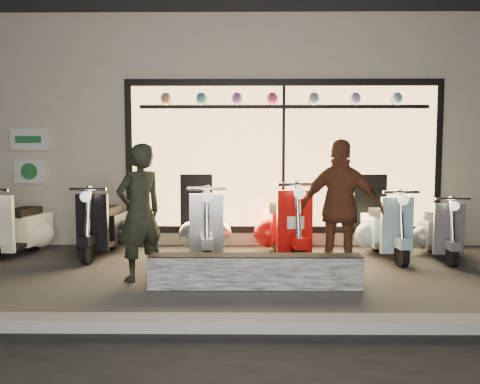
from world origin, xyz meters
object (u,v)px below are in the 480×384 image
at_px(graffiti_barrier, 255,271).
at_px(man, 140,212).
at_px(scooter_silver, 206,228).
at_px(woman, 341,209).
at_px(scooter_red, 284,227).

distance_m(graffiti_barrier, man, 1.63).
xyz_separation_m(scooter_silver, woman, (1.86, -1.25, 0.46)).
xyz_separation_m(scooter_red, woman, (0.63, -1.24, 0.43)).
bearing_deg(scooter_red, woman, -72.69).
bearing_deg(scooter_silver, woman, -40.11).
relative_size(graffiti_barrier, scooter_silver, 1.65).
bearing_deg(man, scooter_silver, -161.00).
height_order(graffiti_barrier, scooter_red, scooter_red).
xyz_separation_m(graffiti_barrier, scooter_silver, (-0.74, 1.76, 0.24)).
height_order(scooter_red, woman, woman).
bearing_deg(graffiti_barrier, scooter_silver, 112.73).
bearing_deg(woman, scooter_silver, -13.25).
xyz_separation_m(scooter_silver, man, (-0.71, -1.41, 0.43)).
xyz_separation_m(scooter_silver, scooter_red, (1.23, -0.01, 0.02)).
height_order(graffiti_barrier, man, man).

